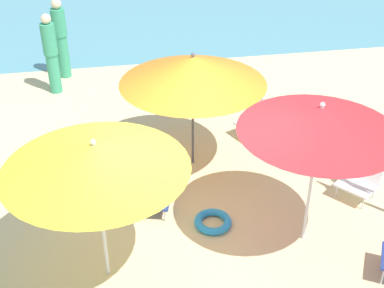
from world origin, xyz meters
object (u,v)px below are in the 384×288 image
at_px(umbrella_orange, 193,70).
at_px(umbrella_red, 320,119).
at_px(beach_chair_d, 361,177).
at_px(umbrella_yellow, 95,157).
at_px(person_a, 51,54).
at_px(beach_chair_c, 154,191).
at_px(person_b, 61,38).
at_px(swim_ring, 213,222).
at_px(beach_chair_b, 256,118).

xyz_separation_m(umbrella_orange, umbrella_red, (1.10, -2.03, 0.18)).
distance_m(umbrella_orange, beach_chair_d, 2.88).
xyz_separation_m(umbrella_yellow, person_a, (-0.82, 5.27, -0.87)).
height_order(beach_chair_c, beach_chair_d, beach_chair_d).
bearing_deg(umbrella_red, person_b, 118.74).
height_order(umbrella_red, swim_ring, umbrella_red).
bearing_deg(umbrella_orange, umbrella_red, -61.52).
xyz_separation_m(umbrella_orange, person_b, (-2.10, 3.81, -0.75)).
relative_size(umbrella_yellow, beach_chair_c, 3.23).
bearing_deg(person_b, umbrella_orange, -11.90).
xyz_separation_m(umbrella_yellow, beach_chair_b, (2.68, 2.84, -1.35)).
distance_m(umbrella_red, beach_chair_b, 3.04).
relative_size(beach_chair_d, person_a, 0.45).
relative_size(umbrella_yellow, swim_ring, 3.97).
bearing_deg(swim_ring, person_a, 116.04).
xyz_separation_m(beach_chair_b, swim_ring, (-1.24, -2.20, -0.29)).
bearing_deg(person_a, swim_ring, -30.81).
bearing_deg(umbrella_red, beach_chair_d, 33.57).
xyz_separation_m(person_a, swim_ring, (2.26, -4.63, -0.77)).
xyz_separation_m(beach_chair_d, swim_ring, (-2.24, -0.28, -0.26)).
bearing_deg(beach_chair_c, swim_ring, 71.08).
height_order(beach_chair_c, swim_ring, beach_chair_c).
bearing_deg(beach_chair_d, umbrella_orange, -67.79).
bearing_deg(beach_chair_c, umbrella_orange, 160.07).
relative_size(beach_chair_b, beach_chair_d, 0.91).
bearing_deg(person_b, beach_chair_c, -25.23).
bearing_deg(person_a, beach_chair_d, -10.87).
bearing_deg(beach_chair_b, umbrella_yellow, 23.33).
height_order(umbrella_orange, beach_chair_c, umbrella_orange).
bearing_deg(swim_ring, beach_chair_b, 60.61).
xyz_separation_m(umbrella_yellow, beach_chair_c, (0.70, 1.15, -1.39)).
relative_size(umbrella_red, beach_chair_d, 2.78).
bearing_deg(beach_chair_b, umbrella_red, 63.93).
distance_m(umbrella_yellow, umbrella_red, 2.56).
bearing_deg(umbrella_red, beach_chair_b, 87.29).
relative_size(beach_chair_b, person_a, 0.41).
xyz_separation_m(umbrella_orange, beach_chair_d, (2.23, -1.28, -1.30)).
bearing_deg(umbrella_orange, person_b, 118.88).
relative_size(umbrella_orange, umbrella_red, 1.09).
height_order(umbrella_yellow, beach_chair_b, umbrella_yellow).
bearing_deg(swim_ring, beach_chair_d, 7.01).
bearing_deg(umbrella_yellow, beach_chair_c, 58.74).
distance_m(umbrella_red, person_a, 6.19).
xyz_separation_m(umbrella_red, beach_chair_b, (0.13, 2.67, -1.45)).
xyz_separation_m(umbrella_orange, swim_ring, (-0.01, -1.56, -1.56)).
relative_size(umbrella_red, beach_chair_c, 3.20).
bearing_deg(beach_chair_c, person_a, -144.04).
relative_size(beach_chair_d, person_b, 0.43).
height_order(beach_chair_b, person_a, person_a).
bearing_deg(umbrella_yellow, beach_chair_d, 14.02).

